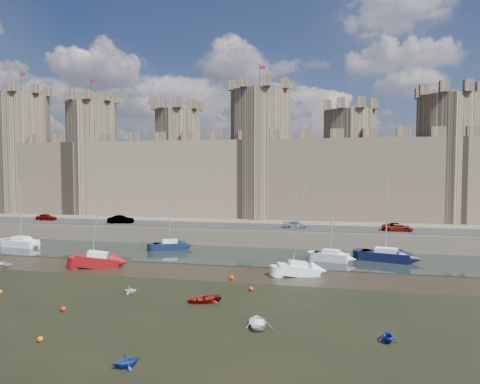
% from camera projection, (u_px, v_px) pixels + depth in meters
% --- Properties ---
extents(ground, '(160.00, 160.00, 0.00)m').
position_uv_depth(ground, '(132.00, 316.00, 32.86)').
color(ground, black).
rests_on(ground, ground).
extents(seaweed_patch, '(70.00, 34.00, 0.01)m').
position_uv_depth(seaweed_patch, '(89.00, 347.00, 27.00)').
color(seaweed_patch, black).
rests_on(seaweed_patch, ground).
extents(water_channel, '(160.00, 12.00, 0.08)m').
position_uv_depth(water_channel, '(215.00, 255.00, 56.30)').
color(water_channel, black).
rests_on(water_channel, ground).
extents(quay, '(160.00, 60.00, 2.50)m').
position_uv_depth(quay, '(259.00, 216.00, 91.40)').
color(quay, '#4C443A').
rests_on(quay, ground).
extents(road, '(160.00, 7.00, 0.10)m').
position_uv_depth(road, '(232.00, 226.00, 65.94)').
color(road, black).
rests_on(road, quay).
extents(castle, '(108.50, 11.00, 29.00)m').
position_uv_depth(castle, '(246.00, 167.00, 79.27)').
color(castle, '#42382B').
rests_on(castle, quay).
extents(car_0, '(3.49, 1.42, 1.19)m').
position_uv_depth(car_0, '(46.00, 217.00, 73.04)').
color(car_0, gray).
rests_on(car_0, quay).
extents(car_1, '(4.30, 2.33, 1.34)m').
position_uv_depth(car_1, '(121.00, 220.00, 68.90)').
color(car_1, gray).
rests_on(car_1, quay).
extents(car_2, '(3.90, 1.91, 1.09)m').
position_uv_depth(car_2, '(296.00, 225.00, 63.17)').
color(car_2, gray).
rests_on(car_2, quay).
extents(car_3, '(4.51, 2.50, 1.19)m').
position_uv_depth(car_3, '(397.00, 227.00, 60.15)').
color(car_3, gray).
rests_on(car_3, quay).
extents(sailboat_0, '(5.26, 2.57, 9.45)m').
position_uv_depth(sailboat_0, '(21.00, 242.00, 61.73)').
color(sailboat_0, silver).
rests_on(sailboat_0, ground).
extents(sailboat_1, '(4.81, 3.45, 9.00)m').
position_uv_depth(sailboat_1, '(170.00, 245.00, 59.40)').
color(sailboat_1, black).
rests_on(sailboat_1, ground).
extents(sailboat_2, '(4.51, 2.64, 9.15)m').
position_uv_depth(sailboat_2, '(331.00, 256.00, 51.94)').
color(sailboat_2, silver).
rests_on(sailboat_2, ground).
extents(sailboat_3, '(6.13, 3.73, 10.06)m').
position_uv_depth(sailboat_3, '(386.00, 255.00, 52.15)').
color(sailboat_3, black).
rests_on(sailboat_3, ground).
extents(sailboat_4, '(5.23, 3.35, 11.40)m').
position_uv_depth(sailboat_4, '(98.00, 260.00, 49.07)').
color(sailboat_4, '#650B0E').
rests_on(sailboat_4, ground).
extents(sailboat_5, '(4.71, 2.98, 9.50)m').
position_uv_depth(sailboat_5, '(298.00, 269.00, 45.26)').
color(sailboat_5, silver).
rests_on(sailboat_5, ground).
extents(dinghy_1, '(2.00, 1.95, 0.80)m').
position_uv_depth(dinghy_1, '(126.00, 361.00, 24.16)').
color(dinghy_1, navy).
rests_on(dinghy_1, ground).
extents(dinghy_2, '(2.56, 3.13, 0.57)m').
position_uv_depth(dinghy_2, '(258.00, 322.00, 30.66)').
color(dinghy_2, silver).
rests_on(dinghy_2, ground).
extents(dinghy_3, '(1.50, 1.34, 0.71)m').
position_uv_depth(dinghy_3, '(130.00, 290.00, 38.61)').
color(dinghy_3, white).
rests_on(dinghy_3, ground).
extents(dinghy_4, '(3.53, 3.17, 0.60)m').
position_uv_depth(dinghy_4, '(204.00, 299.00, 36.10)').
color(dinghy_4, maroon).
rests_on(dinghy_4, ground).
extents(dinghy_5, '(1.51, 1.68, 0.79)m').
position_uv_depth(dinghy_5, '(387.00, 336.00, 27.79)').
color(dinghy_5, '#152296').
rests_on(dinghy_5, ground).
extents(buoy_0, '(0.38, 0.38, 0.38)m').
position_uv_depth(buoy_0, '(0.00, 292.00, 38.56)').
color(buoy_0, '#EE550A').
rests_on(buoy_0, ground).
extents(buoy_1, '(0.40, 0.40, 0.40)m').
position_uv_depth(buoy_1, '(251.00, 289.00, 39.58)').
color(buoy_1, red).
rests_on(buoy_1, ground).
extents(buoy_2, '(0.38, 0.38, 0.38)m').
position_uv_depth(buoy_2, '(40.00, 339.00, 27.81)').
color(buoy_2, '#DA4509').
rests_on(buoy_2, ground).
extents(buoy_3, '(0.46, 0.46, 0.46)m').
position_uv_depth(buoy_3, '(232.00, 278.00, 43.51)').
color(buoy_3, red).
rests_on(buoy_3, ground).
extents(buoy_4, '(0.41, 0.41, 0.41)m').
position_uv_depth(buoy_4, '(63.00, 309.00, 33.79)').
color(buoy_4, red).
rests_on(buoy_4, ground).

